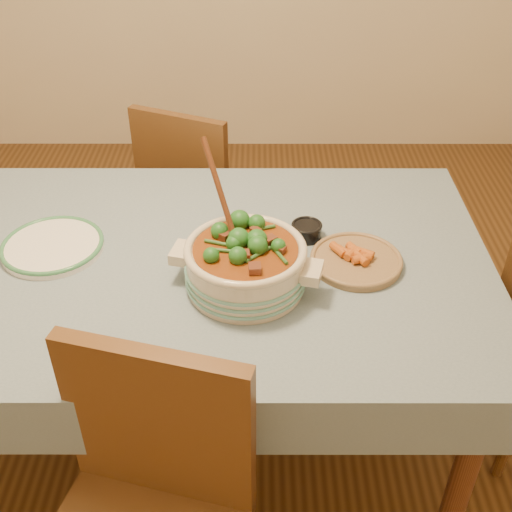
{
  "coord_description": "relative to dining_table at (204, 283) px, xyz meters",
  "views": [
    {
      "loc": [
        0.16,
        -1.49,
        1.87
      ],
      "look_at": [
        0.16,
        -0.14,
        0.87
      ],
      "focal_mm": 45.0,
      "sensor_mm": 36.0,
      "label": 1
    }
  ],
  "objects": [
    {
      "name": "floor",
      "position": [
        0.0,
        0.0,
        -0.66
      ],
      "size": [
        4.5,
        4.5,
        0.0
      ],
      "primitive_type": "plane",
      "color": "#482B14",
      "rests_on": "ground"
    },
    {
      "name": "chair_far",
      "position": [
        -0.1,
        0.85,
        -0.17
      ],
      "size": [
        0.53,
        0.53,
        0.87
      ],
      "rotation": [
        0.0,
        0.0,
        2.74
      ],
      "color": "brown",
      "rests_on": "floor"
    },
    {
      "name": "dining_table",
      "position": [
        0.0,
        0.0,
        0.0
      ],
      "size": [
        1.68,
        1.08,
        0.76
      ],
      "color": "brown",
      "rests_on": "floor"
    },
    {
      "name": "condiment_bowl",
      "position": [
        0.31,
        0.11,
        0.12
      ],
      "size": [
        0.09,
        0.09,
        0.05
      ],
      "rotation": [
        0.0,
        0.0,
        0.05
      ],
      "color": "black",
      "rests_on": "dining_table"
    },
    {
      "name": "white_plate",
      "position": [
        -0.44,
        0.04,
        0.11
      ],
      "size": [
        0.31,
        0.31,
        0.03
      ],
      "rotation": [
        0.0,
        0.0,
        0.06
      ],
      "color": "white",
      "rests_on": "dining_table"
    },
    {
      "name": "stew_casserole",
      "position": [
        0.13,
        -0.13,
        0.17
      ],
      "size": [
        0.42,
        0.38,
        0.39
      ],
      "rotation": [
        0.0,
        0.0,
        -0.24
      ],
      "color": "beige",
      "rests_on": "dining_table"
    },
    {
      "name": "fried_plate",
      "position": [
        0.44,
        -0.03,
        0.11
      ],
      "size": [
        0.3,
        0.3,
        0.04
      ],
      "rotation": [
        0.0,
        0.0,
        0.19
      ],
      "color": "#9B8156",
      "rests_on": "dining_table"
    }
  ]
}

